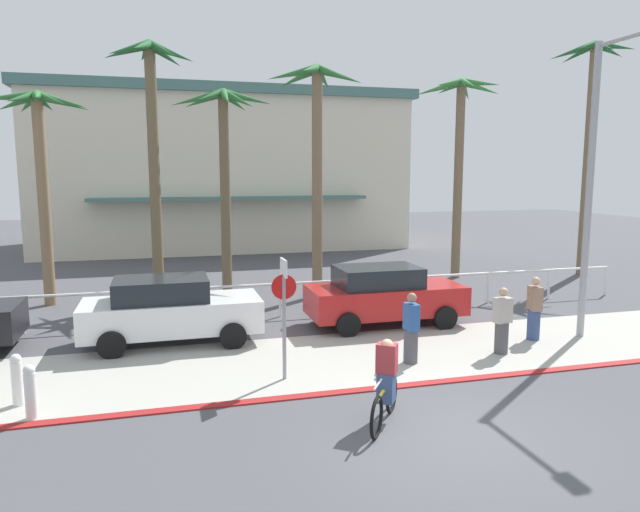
% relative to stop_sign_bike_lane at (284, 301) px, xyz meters
% --- Properties ---
extents(ground_plane, '(80.00, 80.00, 0.00)m').
position_rel_stop_sign_bike_lane_xyz_m(ground_plane, '(2.15, 6.78, -1.68)').
color(ground_plane, '#4C4C51').
extents(sidewalk_strip, '(44.00, 4.00, 0.02)m').
position_rel_stop_sign_bike_lane_xyz_m(sidewalk_strip, '(2.15, 0.98, -1.67)').
color(sidewalk_strip, '#ADAAA0').
rests_on(sidewalk_strip, ground).
extents(curb_paint, '(44.00, 0.24, 0.03)m').
position_rel_stop_sign_bike_lane_xyz_m(curb_paint, '(2.15, -1.02, -1.66)').
color(curb_paint, maroon).
rests_on(curb_paint, ground).
extents(building_backdrop, '(20.59, 10.97, 8.82)m').
position_rel_stop_sign_bike_lane_xyz_m(building_backdrop, '(1.17, 23.56, 2.75)').
color(building_backdrop, beige).
rests_on(building_backdrop, ground).
extents(rail_fence, '(21.19, 0.08, 1.04)m').
position_rel_stop_sign_bike_lane_xyz_m(rail_fence, '(2.15, 5.28, -0.84)').
color(rail_fence, white).
rests_on(rail_fence, ground).
extents(stop_sign_bike_lane, '(0.52, 0.56, 2.56)m').
position_rel_stop_sign_bike_lane_xyz_m(stop_sign_bike_lane, '(0.00, 0.00, 0.00)').
color(stop_sign_bike_lane, gray).
rests_on(stop_sign_bike_lane, ground).
extents(bollard_1, '(0.20, 0.20, 1.00)m').
position_rel_stop_sign_bike_lane_xyz_m(bollard_1, '(-5.05, -0.04, -1.16)').
color(bollard_1, white).
rests_on(bollard_1, ground).
extents(bollard_3, '(0.20, 0.20, 1.00)m').
position_rel_stop_sign_bike_lane_xyz_m(bollard_3, '(-4.69, -0.77, -1.16)').
color(bollard_3, white).
rests_on(bollard_3, ground).
extents(streetlight_curb, '(0.24, 2.54, 7.50)m').
position_rel_stop_sign_bike_lane_xyz_m(streetlight_curb, '(8.21, 0.86, 2.60)').
color(streetlight_curb, '#9EA0A5').
rests_on(streetlight_curb, ground).
extents(palm_tree_1, '(3.17, 3.27, 6.85)m').
position_rel_stop_sign_bike_lane_xyz_m(palm_tree_1, '(-5.97, 8.81, 3.64)').
color(palm_tree_1, '#846B4C').
rests_on(palm_tree_1, ground).
extents(palm_tree_2, '(2.99, 3.28, 8.52)m').
position_rel_stop_sign_bike_lane_xyz_m(palm_tree_2, '(-2.55, 8.61, 4.51)').
color(palm_tree_2, brown).
rests_on(palm_tree_2, ground).
extents(palm_tree_3, '(3.58, 3.60, 7.21)m').
position_rel_stop_sign_bike_lane_xyz_m(palm_tree_3, '(-0.17, 9.51, 3.82)').
color(palm_tree_3, brown).
rests_on(palm_tree_3, ground).
extents(palm_tree_4, '(3.37, 3.31, 7.88)m').
position_rel_stop_sign_bike_lane_xyz_m(palm_tree_4, '(2.78, 7.82, 4.06)').
color(palm_tree_4, '#756047').
rests_on(palm_tree_4, ground).
extents(palm_tree_5, '(3.51, 3.43, 8.01)m').
position_rel_stop_sign_bike_lane_xyz_m(palm_tree_5, '(9.27, 9.83, 4.29)').
color(palm_tree_5, '#756047').
rests_on(palm_tree_5, ground).
extents(palm_tree_6, '(3.08, 3.12, 9.59)m').
position_rel_stop_sign_bike_lane_xyz_m(palm_tree_6, '(14.77, 9.11, 5.18)').
color(palm_tree_6, '#756047').
rests_on(palm_tree_6, ground).
extents(car_white_1, '(4.40, 2.02, 1.69)m').
position_rel_stop_sign_bike_lane_xyz_m(car_white_1, '(-2.25, 3.33, -0.81)').
color(car_white_1, white).
rests_on(car_white_1, ground).
extents(car_red_2, '(4.40, 2.02, 1.69)m').
position_rel_stop_sign_bike_lane_xyz_m(car_red_2, '(3.62, 3.58, -0.81)').
color(car_red_2, red).
rests_on(car_red_2, ground).
extents(cyclist_yellow_0, '(1.10, 1.52, 1.50)m').
position_rel_stop_sign_bike_lane_xyz_m(cyclist_yellow_0, '(1.27, -2.48, -0.98)').
color(cyclist_yellow_0, black).
rests_on(cyclist_yellow_0, ground).
extents(pedestrian_0, '(0.38, 0.45, 1.66)m').
position_rel_stop_sign_bike_lane_xyz_m(pedestrian_0, '(6.79, 1.12, -0.91)').
color(pedestrian_0, '#384C7A').
rests_on(pedestrian_0, ground).
extents(pedestrian_1, '(0.33, 0.41, 1.64)m').
position_rel_stop_sign_bike_lane_xyz_m(pedestrian_1, '(2.97, 0.25, -0.92)').
color(pedestrian_1, '#4C4C51').
rests_on(pedestrian_1, ground).
extents(pedestrian_2, '(0.42, 0.34, 1.62)m').
position_rel_stop_sign_bike_lane_xyz_m(pedestrian_2, '(5.34, 0.33, -0.93)').
color(pedestrian_2, '#4C4C51').
rests_on(pedestrian_2, ground).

